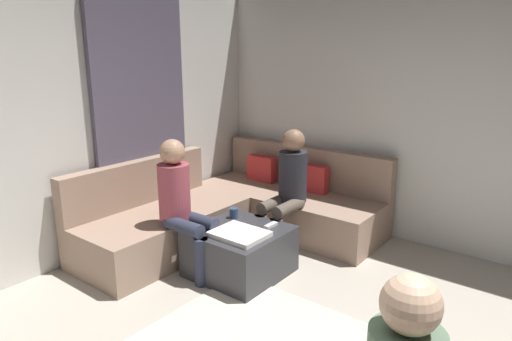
% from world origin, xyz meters
% --- Properties ---
extents(wall_back, '(6.00, 0.12, 2.70)m').
position_xyz_m(wall_back, '(0.00, 2.94, 1.35)').
color(wall_back, silver).
rests_on(wall_back, ground_plane).
extents(wall_left, '(0.12, 6.00, 2.70)m').
position_xyz_m(wall_left, '(-2.94, 0.00, 1.35)').
color(wall_left, silver).
rests_on(wall_left, ground_plane).
extents(curtain_panel, '(0.06, 1.10, 2.50)m').
position_xyz_m(curtain_panel, '(-2.84, 1.30, 1.25)').
color(curtain_panel, '#595166').
rests_on(curtain_panel, ground_plane).
extents(sectional_couch, '(2.10, 2.55, 0.87)m').
position_xyz_m(sectional_couch, '(-2.08, 1.88, 0.28)').
color(sectional_couch, '#9E7F6B').
rests_on(sectional_couch, ground_plane).
extents(ottoman, '(0.76, 0.76, 0.42)m').
position_xyz_m(ottoman, '(-1.51, 1.24, 0.21)').
color(ottoman, '#333338').
rests_on(ottoman, ground_plane).
extents(folded_blanket, '(0.44, 0.36, 0.04)m').
position_xyz_m(folded_blanket, '(-1.41, 1.12, 0.44)').
color(folded_blanket, white).
rests_on(folded_blanket, ottoman).
extents(coffee_mug, '(0.08, 0.08, 0.10)m').
position_xyz_m(coffee_mug, '(-1.73, 1.42, 0.47)').
color(coffee_mug, '#334C72').
rests_on(coffee_mug, ottoman).
extents(game_remote, '(0.05, 0.15, 0.02)m').
position_xyz_m(game_remote, '(-1.33, 1.46, 0.43)').
color(game_remote, white).
rests_on(game_remote, ottoman).
extents(person_on_couch_back, '(0.30, 0.60, 1.20)m').
position_xyz_m(person_on_couch_back, '(-1.48, 1.93, 0.66)').
color(person_on_couch_back, brown).
rests_on(person_on_couch_back, ground_plane).
extents(person_on_couch_side, '(0.60, 0.30, 1.20)m').
position_xyz_m(person_on_couch_side, '(-1.93, 0.97, 0.66)').
color(person_on_couch_side, '#2D3347').
rests_on(person_on_couch_side, ground_plane).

